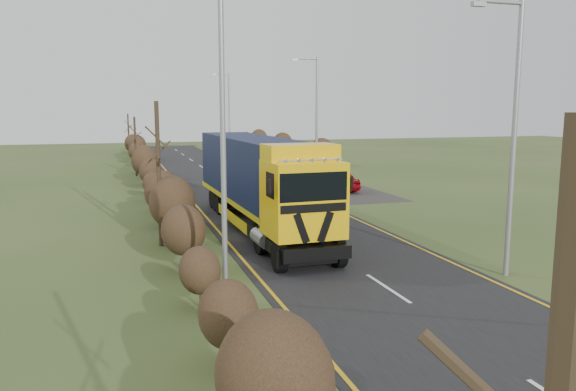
% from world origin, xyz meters
% --- Properties ---
extents(ground, '(160.00, 160.00, 0.00)m').
position_xyz_m(ground, '(0.00, 0.00, 0.00)').
color(ground, '#33471E').
rests_on(ground, ground).
extents(road, '(8.00, 120.00, 0.02)m').
position_xyz_m(road, '(0.00, 10.00, 0.01)').
color(road, black).
rests_on(road, ground).
extents(layby, '(6.00, 18.00, 0.02)m').
position_xyz_m(layby, '(6.50, 20.00, 0.01)').
color(layby, '#282624').
rests_on(layby, ground).
extents(lane_markings, '(7.52, 116.00, 0.01)m').
position_xyz_m(lane_markings, '(0.00, 9.69, 0.03)').
color(lane_markings, gold).
rests_on(lane_markings, road).
extents(hedgerow, '(2.24, 102.04, 6.05)m').
position_xyz_m(hedgerow, '(-6.00, 7.89, 1.62)').
color(hedgerow, black).
rests_on(hedgerow, ground).
extents(lorry, '(3.11, 16.07, 4.46)m').
position_xyz_m(lorry, '(-1.70, 6.00, 2.53)').
color(lorry, black).
rests_on(lorry, ground).
extents(car_red_hatchback, '(2.09, 4.33, 1.42)m').
position_xyz_m(car_red_hatchback, '(6.76, 16.81, 0.71)').
color(car_red_hatchback, '#93070D').
rests_on(car_red_hatchback, ground).
extents(car_blue_sedan, '(2.23, 4.01, 1.25)m').
position_xyz_m(car_blue_sedan, '(6.27, 19.20, 0.63)').
color(car_blue_sedan, '#0A1337').
rests_on(car_blue_sedan, ground).
extents(streetlight_near, '(1.97, 0.19, 9.25)m').
position_xyz_m(streetlight_near, '(4.48, -3.91, 5.10)').
color(streetlight_near, gray).
rests_on(streetlight_near, ground).
extents(streetlight_mid, '(1.98, 0.19, 9.32)m').
position_xyz_m(streetlight_mid, '(5.40, 17.85, 5.14)').
color(streetlight_mid, gray).
rests_on(streetlight_mid, ground).
extents(streetlight_far, '(2.12, 0.20, 10.00)m').
position_xyz_m(streetlight_far, '(4.96, 47.25, 5.54)').
color(streetlight_far, gray).
rests_on(streetlight_far, ground).
extents(left_pole, '(0.16, 0.16, 9.68)m').
position_xyz_m(left_pole, '(-5.20, -3.61, 4.84)').
color(left_pole, gray).
rests_on(left_pole, ground).
extents(speed_sign, '(0.68, 0.10, 2.47)m').
position_xyz_m(speed_sign, '(4.30, 13.13, 1.74)').
color(speed_sign, gray).
rests_on(speed_sign, ground).
extents(warning_board, '(0.63, 0.11, 1.65)m').
position_xyz_m(warning_board, '(4.42, 20.84, 0.98)').
color(warning_board, gray).
rests_on(warning_board, ground).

